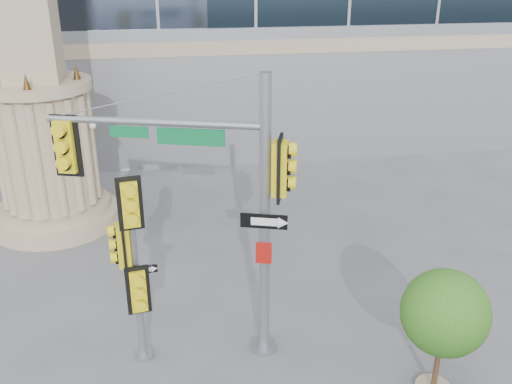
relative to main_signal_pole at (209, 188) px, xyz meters
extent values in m
plane|color=#545456|center=(1.03, -1.25, -4.20)|extent=(120.00, 120.00, 0.00)
cylinder|color=tan|center=(-4.97, 7.75, -3.95)|extent=(4.40, 4.40, 0.50)
cylinder|color=tan|center=(-4.97, 7.75, -3.55)|extent=(3.80, 3.80, 0.30)
cylinder|color=tan|center=(-4.97, 7.75, -1.40)|extent=(3.00, 3.00, 4.00)
cylinder|color=tan|center=(-4.97, 7.75, 0.75)|extent=(3.50, 3.50, 0.30)
cone|color=#472D14|center=(-3.67, 7.75, 1.15)|extent=(0.24, 0.24, 0.50)
cylinder|color=slate|center=(1.17, -0.36, -4.14)|extent=(0.63, 0.63, 0.14)
cylinder|color=slate|center=(1.17, -0.36, -0.81)|extent=(0.25, 0.25, 6.78)
cylinder|color=slate|center=(-1.10, 0.34, 1.45)|extent=(4.59, 1.54, 0.16)
cube|color=#0C6834|center=(-0.35, 0.09, 1.17)|extent=(1.42, 0.47, 0.36)
cube|color=yellow|center=(-3.05, 0.94, 0.83)|extent=(0.69, 0.48, 1.41)
cube|color=yellow|center=(1.47, -0.45, 0.55)|extent=(0.48, 0.69, 1.41)
cube|color=black|center=(1.13, -0.51, -0.64)|extent=(1.00, 0.34, 0.34)
cube|color=#9F140E|center=(1.13, -0.51, -1.43)|extent=(0.36, 0.14, 0.52)
cylinder|color=slate|center=(-1.73, -0.20, -4.15)|extent=(0.46, 0.46, 0.12)
cylinder|color=slate|center=(-1.73, -0.20, -1.80)|extent=(0.17, 0.17, 4.82)
cube|color=yellow|center=(-1.70, -0.41, -0.06)|extent=(0.57, 0.35, 1.20)
cube|color=yellow|center=(-1.94, -0.23, -1.12)|extent=(0.35, 0.57, 1.20)
cube|color=yellow|center=(-1.70, -0.41, -2.18)|extent=(0.57, 0.35, 1.20)
cube|color=black|center=(-1.54, -0.29, -1.75)|extent=(0.59, 0.12, 0.19)
cylinder|color=#382314|center=(4.67, -2.31, -3.41)|extent=(0.12, 0.12, 1.59)
sphere|color=#1A5B14|center=(4.67, -2.31, -2.17)|extent=(1.86, 1.86, 1.86)
sphere|color=#1A5B14|center=(5.07, -2.08, -2.43)|extent=(1.15, 1.15, 1.15)
sphere|color=#1A5B14|center=(4.36, -2.53, -2.39)|extent=(0.97, 0.97, 0.97)
camera|label=1|loc=(-0.78, -11.51, 4.84)|focal=40.00mm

